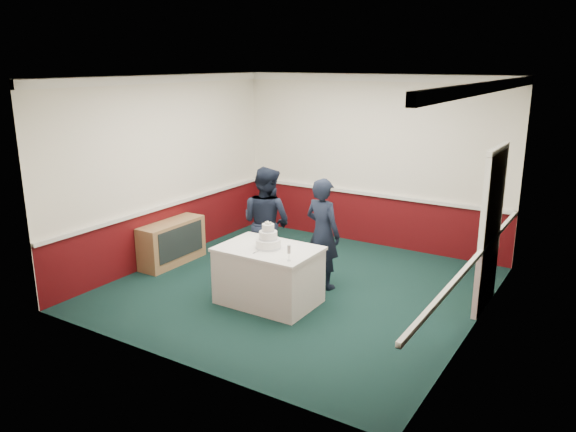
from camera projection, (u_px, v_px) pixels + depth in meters
The scene contains 9 objects.
ground at pixel (298, 288), 8.21m from camera, with size 5.00×5.00×0.00m, color black.
room_shell at pixel (324, 149), 8.14m from camera, with size 5.00×5.00×3.00m.
sideboard at pixel (172, 243), 9.12m from camera, with size 0.41×1.20×0.70m.
cake_table at pixel (269, 275), 7.61m from camera, with size 1.32×0.92×0.79m.
wedding_cake at pixel (268, 240), 7.48m from camera, with size 0.35×0.35×0.36m.
cake_knife at pixel (258, 251), 7.36m from camera, with size 0.01×0.22×0.01m, color silver.
champagne_flute at pixel (289, 250), 6.99m from camera, with size 0.05×0.05×0.21m.
person_man at pixel (266, 222), 8.46m from camera, with size 0.83×0.65×1.70m, color black.
person_woman at pixel (323, 234), 8.05m from camera, with size 0.59×0.39×1.62m, color black.
Camera 1 is at (3.92, -6.54, 3.21)m, focal length 35.00 mm.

